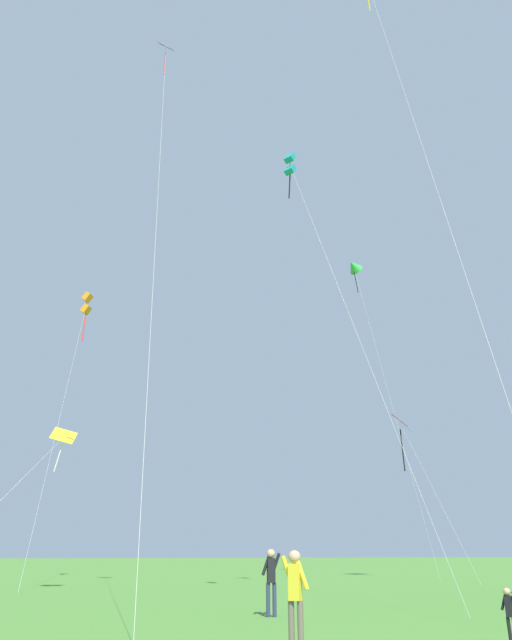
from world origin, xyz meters
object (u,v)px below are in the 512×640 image
(kite_green_small, at_px, (354,266))
(person_child_small, at_px, (509,611))
(kite_purple_streamer, at_px, (164,76))
(person_in_red_shirt, at_px, (271,576))
(kite_red_high, at_px, (401,431))
(kite_teal_box, at_px, (291,168))
(kite_yellow_diamond, at_px, (59,443))
(person_in_blue_jacket, at_px, (295,590))
(kite_orange_box, at_px, (86,305))

(kite_green_small, height_order, person_child_small, kite_green_small)
(kite_purple_streamer, bearing_deg, kite_green_small, 46.65)
(kite_purple_streamer, xyz_separation_m, person_in_red_shirt, (3.93, -5.10, -22.82))
(kite_purple_streamer, height_order, kite_green_small, kite_purple_streamer)
(kite_red_high, bearing_deg, kite_purple_streamer, -139.48)
(kite_teal_box, distance_m, person_child_small, 20.89)
(kite_yellow_diamond, height_order, kite_teal_box, kite_teal_box)
(kite_purple_streamer, height_order, person_child_small, kite_purple_streamer)
(person_in_red_shirt, distance_m, person_child_small, 7.31)
(kite_red_high, height_order, person_in_red_shirt, kite_red_high)
(person_in_red_shirt, height_order, person_child_small, person_in_red_shirt)
(kite_red_high, relative_size, kite_teal_box, 0.62)
(kite_red_high, distance_m, kite_teal_box, 24.91)
(person_in_blue_jacket, bearing_deg, kite_teal_box, 71.20)
(kite_teal_box, bearing_deg, kite_red_high, 52.48)
(person_in_blue_jacket, bearing_deg, person_child_small, -3.79)
(kite_yellow_diamond, xyz_separation_m, person_in_red_shirt, (7.41, -12.86, -5.68))
(kite_green_small, xyz_separation_m, person_child_small, (-11.35, -31.19, -24.49))
(person_child_small, bearing_deg, kite_green_small, 70.01)
(kite_red_high, bearing_deg, kite_teal_box, -127.52)
(kite_purple_streamer, relative_size, person_child_small, 26.08)
(kite_orange_box, relative_size, kite_green_small, 0.75)
(kite_red_high, distance_m, kite_yellow_diamond, 26.11)
(kite_orange_box, relative_size, person_child_small, 18.32)
(kite_red_high, xyz_separation_m, kite_purple_streamer, (-20.48, -17.50, 13.59))
(kite_purple_streamer, xyz_separation_m, kite_yellow_diamond, (-3.49, 7.77, -17.14))
(kite_purple_streamer, height_order, kite_yellow_diamond, kite_purple_streamer)
(kite_purple_streamer, xyz_separation_m, person_child_small, (7.08, -11.67, -23.28))
(kite_red_high, relative_size, person_in_red_shirt, 6.65)
(kite_purple_streamer, distance_m, person_in_red_shirt, 23.71)
(kite_orange_box, height_order, person_in_red_shirt, kite_orange_box)
(kite_green_small, relative_size, person_in_red_shirt, 14.30)
(kite_purple_streamer, bearing_deg, person_in_red_shirt, -52.38)
(kite_purple_streamer, relative_size, kite_green_small, 1.06)
(kite_red_high, distance_m, person_child_small, 33.53)
(kite_purple_streamer, relative_size, person_in_red_shirt, 15.18)
(kite_yellow_diamond, xyz_separation_m, kite_orange_box, (-0.08, 9.74, 11.53))
(person_in_red_shirt, bearing_deg, kite_red_high, 53.78)
(kite_orange_box, distance_m, kite_teal_box, 21.03)
(kite_yellow_diamond, bearing_deg, kite_purple_streamer, -65.82)
(kite_red_high, relative_size, person_in_blue_jacket, 6.84)
(kite_yellow_diamond, distance_m, kite_green_small, 30.91)
(person_in_blue_jacket, xyz_separation_m, person_in_red_shirt, (1.24, 6.28, 0.03))
(kite_purple_streamer, distance_m, person_in_blue_jacket, 25.67)
(kite_orange_box, bearing_deg, person_in_blue_jacket, -77.78)
(kite_teal_box, height_order, person_child_small, kite_teal_box)
(kite_yellow_diamond, distance_m, kite_teal_box, 17.71)
(kite_orange_box, bearing_deg, kite_teal_box, -62.36)
(kite_green_small, bearing_deg, person_child_small, -109.99)
(person_in_blue_jacket, bearing_deg, kite_orange_box, 102.22)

